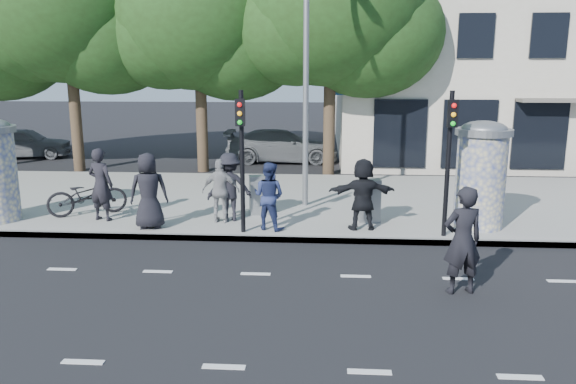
# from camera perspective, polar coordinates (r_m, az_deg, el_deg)

# --- Properties ---
(ground) EXTENTS (120.00, 120.00, 0.00)m
(ground) POSITION_cam_1_polar(r_m,az_deg,el_deg) (10.11, -4.29, -11.13)
(ground) COLOR black
(ground) RESTS_ON ground
(sidewalk) EXTENTS (40.00, 8.00, 0.15)m
(sidewalk) POSITION_cam_1_polar(r_m,az_deg,el_deg) (17.19, -0.82, -0.88)
(sidewalk) COLOR gray
(sidewalk) RESTS_ON ground
(curb) EXTENTS (40.00, 0.10, 0.16)m
(curb) POSITION_cam_1_polar(r_m,az_deg,el_deg) (13.39, -2.18, -4.77)
(curb) COLOR slate
(curb) RESTS_ON ground
(lane_dash_near) EXTENTS (32.00, 0.12, 0.01)m
(lane_dash_near) POSITION_cam_1_polar(r_m,az_deg,el_deg) (8.16, -6.54, -17.25)
(lane_dash_near) COLOR silver
(lane_dash_near) RESTS_ON ground
(lane_dash_far) EXTENTS (32.00, 0.12, 0.01)m
(lane_dash_far) POSITION_cam_1_polar(r_m,az_deg,el_deg) (11.39, -3.31, -8.31)
(lane_dash_far) COLOR silver
(lane_dash_far) RESTS_ON ground
(ad_column_right) EXTENTS (1.36, 1.36, 2.65)m
(ad_column_right) POSITION_cam_1_polar(r_m,az_deg,el_deg) (14.61, 19.01, 1.91)
(ad_column_right) COLOR beige
(ad_column_right) RESTS_ON sidewalk
(traffic_pole_near) EXTENTS (0.22, 0.31, 3.40)m
(traffic_pole_near) POSITION_cam_1_polar(r_m,az_deg,el_deg) (13.23, -4.74, 4.56)
(traffic_pole_near) COLOR black
(traffic_pole_near) RESTS_ON sidewalk
(traffic_pole_far) EXTENTS (0.22, 0.31, 3.40)m
(traffic_pole_far) POSITION_cam_1_polar(r_m,az_deg,el_deg) (13.39, 16.08, 4.21)
(traffic_pole_far) COLOR black
(traffic_pole_far) RESTS_ON sidewalk
(street_lamp) EXTENTS (0.25, 0.93, 8.00)m
(street_lamp) POSITION_cam_1_polar(r_m,az_deg,el_deg) (15.83, 1.85, 15.18)
(street_lamp) COLOR slate
(street_lamp) RESTS_ON sidewalk
(tree_mid_left) EXTENTS (7.20, 7.20, 9.57)m
(tree_mid_left) POSITION_cam_1_polar(r_m,az_deg,el_deg) (23.93, -21.59, 17.52)
(tree_mid_left) COLOR #38281C
(tree_mid_left) RESTS_ON ground
(tree_near_left) EXTENTS (6.80, 6.80, 8.97)m
(tree_near_left) POSITION_cam_1_polar(r_m,az_deg,el_deg) (22.49, -9.11, 17.47)
(tree_near_left) COLOR #38281C
(tree_near_left) RESTS_ON ground
(tree_center) EXTENTS (7.00, 7.00, 9.30)m
(tree_center) POSITION_cam_1_polar(r_m,az_deg,el_deg) (21.59, 4.39, 18.46)
(tree_center) COLOR #38281C
(tree_center) RESTS_ON ground
(building) EXTENTS (20.30, 15.85, 12.00)m
(building) POSITION_cam_1_polar(r_m,az_deg,el_deg) (31.10, 24.69, 14.96)
(building) COLOR #BDB29E
(building) RESTS_ON ground
(ped_a) EXTENTS (1.05, 0.82, 1.90)m
(ped_a) POSITION_cam_1_polar(r_m,az_deg,el_deg) (14.19, -13.97, 0.12)
(ped_a) COLOR black
(ped_a) RESTS_ON sidewalk
(ped_b) EXTENTS (0.79, 0.62, 1.90)m
(ped_b) POSITION_cam_1_polar(r_m,az_deg,el_deg) (15.29, -18.48, 0.73)
(ped_b) COLOR black
(ped_b) RESTS_ON sidewalk
(ped_c) EXTENTS (0.99, 0.90, 1.67)m
(ped_c) POSITION_cam_1_polar(r_m,az_deg,el_deg) (13.73, -1.96, -0.40)
(ped_c) COLOR navy
(ped_c) RESTS_ON sidewalk
(ped_d) EXTENTS (1.28, 0.93, 1.78)m
(ped_d) POSITION_cam_1_polar(r_m,az_deg,el_deg) (14.57, -5.97, 0.51)
(ped_d) COLOR black
(ped_d) RESTS_ON sidewalk
(ped_e) EXTENTS (0.97, 0.56, 1.65)m
(ped_e) POSITION_cam_1_polar(r_m,az_deg,el_deg) (14.44, -6.84, 0.12)
(ped_e) COLOR gray
(ped_e) RESTS_ON sidewalk
(ped_f) EXTENTS (1.70, 0.78, 1.77)m
(ped_f) POSITION_cam_1_polar(r_m,az_deg,el_deg) (13.81, 7.60, -0.21)
(ped_f) COLOR black
(ped_f) RESTS_ON sidewalk
(man_road) EXTENTS (0.82, 0.63, 2.00)m
(man_road) POSITION_cam_1_polar(r_m,az_deg,el_deg) (10.64, 17.32, -4.72)
(man_road) COLOR black
(man_road) RESTS_ON ground
(bicycle) EXTENTS (1.61, 2.16, 1.08)m
(bicycle) POSITION_cam_1_polar(r_m,az_deg,el_deg) (16.06, -19.73, -0.32)
(bicycle) COLOR black
(bicycle) RESTS_ON sidewalk
(cabinet_left) EXTENTS (0.58, 0.48, 1.06)m
(cabinet_left) POSITION_cam_1_polar(r_m,az_deg,el_deg) (15.23, -2.95, -0.30)
(cabinet_left) COLOR gray
(cabinet_left) RESTS_ON sidewalk
(cabinet_right) EXTENTS (0.57, 0.44, 1.11)m
(cabinet_right) POSITION_cam_1_polar(r_m,az_deg,el_deg) (14.60, 8.27, -0.87)
(cabinet_right) COLOR gray
(cabinet_right) RESTS_ON sidewalk
(car_left) EXTENTS (2.49, 4.38, 1.41)m
(car_left) POSITION_cam_1_polar(r_m,az_deg,el_deg) (28.50, -25.25, 4.54)
(car_left) COLOR slate
(car_left) RESTS_ON ground
(car_right) EXTENTS (2.12, 4.94, 1.42)m
(car_right) POSITION_cam_1_polar(r_m,az_deg,el_deg) (24.69, -0.67, 4.70)
(car_right) COLOR slate
(car_right) RESTS_ON ground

